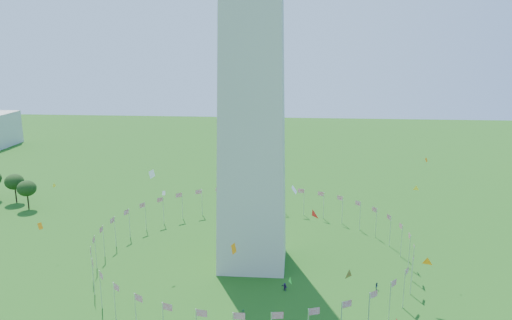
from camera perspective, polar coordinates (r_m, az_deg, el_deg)
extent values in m
cylinder|color=silver|center=(134.57, 17.12, -9.99)|extent=(0.24, 0.24, 9.00)
cylinder|color=silver|center=(140.70, 16.29, -8.87)|extent=(0.24, 0.24, 9.00)
cylinder|color=silver|center=(146.48, 15.08, -7.88)|extent=(0.24, 0.24, 9.00)
cylinder|color=silver|center=(151.80, 13.57, -7.01)|extent=(0.24, 0.24, 9.00)
cylinder|color=silver|center=(156.54, 11.80, -6.28)|extent=(0.24, 0.24, 9.00)
cylinder|color=silver|center=(160.63, 9.84, -5.66)|extent=(0.24, 0.24, 9.00)
cylinder|color=silver|center=(163.98, 7.73, -5.18)|extent=(0.24, 0.24, 9.00)
cylinder|color=silver|center=(166.54, 5.50, -4.82)|extent=(0.24, 0.24, 9.00)
cylinder|color=silver|center=(168.28, 3.20, -4.58)|extent=(0.24, 0.24, 9.00)
cylinder|color=silver|center=(169.16, 0.84, -4.46)|extent=(0.24, 0.24, 9.00)
cylinder|color=silver|center=(169.17, -1.53, -4.46)|extent=(0.24, 0.24, 9.00)
cylinder|color=silver|center=(168.32, -3.88, -4.58)|extent=(0.24, 0.24, 9.00)
cylinder|color=silver|center=(166.61, -6.19, -4.83)|extent=(0.24, 0.24, 9.00)
cylinder|color=silver|center=(164.07, -8.42, -5.19)|extent=(0.24, 0.24, 9.00)
cylinder|color=silver|center=(160.75, -10.53, -5.68)|extent=(0.24, 0.24, 9.00)
cylinder|color=silver|center=(156.69, -12.50, -6.29)|extent=(0.24, 0.24, 9.00)
cylinder|color=silver|center=(151.97, -14.26, -7.03)|extent=(0.24, 0.24, 9.00)
cylinder|color=silver|center=(146.67, -15.79, -7.90)|extent=(0.24, 0.24, 9.00)
cylinder|color=silver|center=(140.90, -17.00, -8.89)|extent=(0.24, 0.24, 9.00)
cylinder|color=silver|center=(134.78, -17.85, -10.00)|extent=(0.24, 0.24, 9.00)
cylinder|color=silver|center=(128.47, -18.24, -11.23)|extent=(0.24, 0.24, 9.00)
cylinder|color=silver|center=(122.14, -18.09, -12.57)|extent=(0.24, 0.24, 9.00)
cylinder|color=silver|center=(116.00, -17.32, -13.96)|extent=(0.24, 0.24, 9.00)
cylinder|color=silver|center=(110.27, -15.83, -15.38)|extent=(0.24, 0.24, 9.00)
cylinder|color=silver|center=(105.23, -13.57, -16.73)|extent=(0.24, 0.24, 9.00)
cylinder|color=silver|center=(105.07, 12.77, -16.73)|extent=(0.24, 0.24, 9.00)
cylinder|color=silver|center=(110.09, 15.05, -15.38)|extent=(0.24, 0.24, 9.00)
cylinder|color=silver|center=(115.80, 16.55, -13.96)|extent=(0.24, 0.24, 9.00)
cylinder|color=silver|center=(121.93, 17.34, -12.55)|extent=(0.24, 0.24, 9.00)
cylinder|color=silver|center=(128.26, 17.50, -11.22)|extent=(0.24, 0.24, 9.00)
imported|color=#193F21|center=(110.35, -1.48, -17.05)|extent=(1.08, 0.99, 1.46)
imported|color=#2C184A|center=(120.01, 3.29, -14.26)|extent=(1.77, 1.72, 1.86)
imported|color=#1E2446|center=(123.65, 13.65, -13.81)|extent=(0.67, 0.85, 1.70)
plane|color=orange|center=(115.55, 18.99, -10.96)|extent=(2.29, 1.31, 2.54)
plane|color=white|center=(90.94, -11.82, -1.58)|extent=(0.35, 1.73, 1.76)
plane|color=yellow|center=(145.63, -22.06, -2.71)|extent=(0.23, 1.58, 1.58)
plane|color=white|center=(126.62, -10.49, -3.75)|extent=(1.14, 0.68, 1.30)
plane|color=white|center=(100.25, 4.39, -3.41)|extent=(1.67, 1.24, 1.73)
plane|color=orange|center=(130.02, 18.89, 0.00)|extent=(1.00, 0.81, 1.20)
plane|color=green|center=(102.20, 3.93, -13.60)|extent=(0.64, 1.37, 1.52)
plane|color=orange|center=(104.50, -2.56, -10.09)|extent=(1.74, 1.69, 2.14)
plane|color=orange|center=(139.56, -23.44, -6.94)|extent=(0.80, 1.75, 1.74)
plane|color=yellow|center=(106.55, 17.82, -3.11)|extent=(1.07, 0.18, 1.08)
plane|color=yellow|center=(103.65, 10.56, -12.74)|extent=(1.51, 1.54, 1.98)
plane|color=red|center=(102.24, 6.69, -6.21)|extent=(1.53, 2.73, 2.65)
ellipsoid|color=#214316|center=(197.79, -25.82, -2.97)|extent=(6.60, 6.60, 10.31)
ellipsoid|color=#214316|center=(188.33, -24.66, -3.69)|extent=(6.40, 6.40, 10.00)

